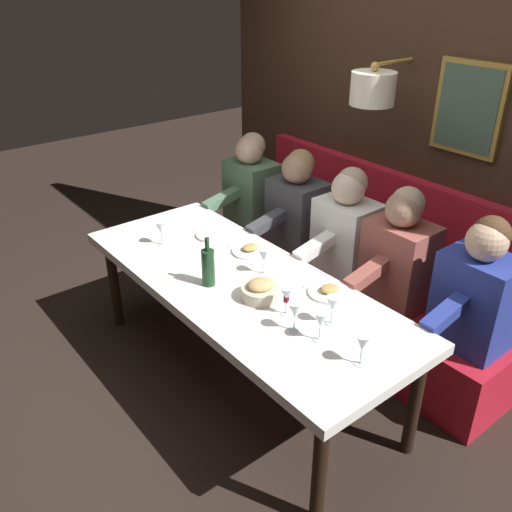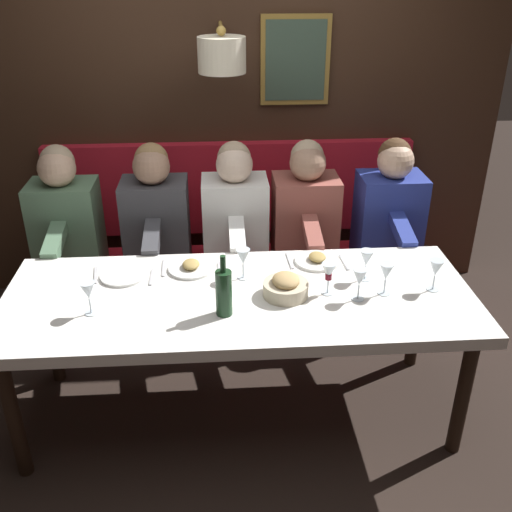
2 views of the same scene
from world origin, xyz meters
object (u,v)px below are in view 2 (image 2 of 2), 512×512
at_px(wine_glass_0, 88,292).
at_px(wine_glass_2, 366,259).
at_px(diner_farthest, 65,214).
at_px(wine_glass_6, 436,269).
at_px(wine_glass_3, 243,258).
at_px(wine_glass_4, 386,273).
at_px(wine_bottle, 224,292).
at_px(diner_middle, 235,210).
at_px(bread_bowl, 286,287).
at_px(dining_table, 239,305).
at_px(diner_far, 155,212).
at_px(wine_glass_1, 329,273).
at_px(diner_near, 306,208).
at_px(wine_glass_5, 360,278).
at_px(diner_nearest, 390,206).

bearing_deg(wine_glass_0, wine_glass_2, -80.34).
distance_m(diner_farthest, wine_glass_6, 2.17).
bearing_deg(wine_glass_6, wine_glass_3, 78.84).
relative_size(wine_glass_2, wine_glass_4, 1.00).
height_order(diner_farthest, wine_glass_0, diner_farthest).
bearing_deg(wine_glass_2, wine_bottle, 110.70).
xyz_separation_m(diner_middle, wine_bottle, (-1.05, 0.09, 0.04)).
distance_m(wine_glass_6, bread_bowl, 0.73).
distance_m(dining_table, wine_glass_2, 0.68).
bearing_deg(wine_glass_6, diner_middle, 46.07).
bearing_deg(wine_glass_0, diner_middle, -34.88).
bearing_deg(diner_far, wine_glass_1, -135.01).
xyz_separation_m(diner_middle, wine_glass_2, (-0.78, -0.63, 0.04)).
xyz_separation_m(diner_far, wine_glass_0, (-1.01, 0.21, 0.04)).
height_order(diner_far, wine_glass_2, diner_far).
distance_m(wine_glass_4, wine_bottle, 0.79).
relative_size(wine_glass_3, wine_glass_4, 1.00).
distance_m(dining_table, diner_near, 1.00).
height_order(diner_near, diner_farthest, same).
xyz_separation_m(diner_far, diner_farthest, (0.00, 0.55, 0.00)).
relative_size(wine_glass_5, wine_glass_6, 1.00).
height_order(diner_far, wine_glass_6, diner_far).
height_order(wine_glass_3, bread_bowl, wine_glass_3).
xyz_separation_m(diner_near, diner_far, (0.00, 0.93, 0.00)).
distance_m(diner_near, diner_far, 0.93).
height_order(diner_middle, wine_glass_3, diner_middle).
bearing_deg(wine_glass_6, wine_glass_1, 89.74).
bearing_deg(wine_glass_5, diner_middle, 29.67).
xyz_separation_m(wine_glass_3, wine_glass_5, (-0.25, -0.54, 0.00)).
bearing_deg(wine_glass_3, diner_farthest, 55.32).
relative_size(diner_nearest, wine_glass_0, 4.82).
bearing_deg(wine_glass_0, wine_bottle, -94.23).
relative_size(dining_table, diner_nearest, 2.90).
xyz_separation_m(diner_middle, diner_farthest, (0.00, 1.03, 0.00)).
height_order(dining_table, wine_glass_5, wine_glass_5).
xyz_separation_m(diner_far, wine_glass_6, (-0.91, -1.43, 0.04)).
xyz_separation_m(wine_glass_1, wine_glass_2, (0.12, -0.21, 0.00)).
distance_m(wine_glass_0, wine_glass_3, 0.77).
bearing_deg(diner_near, diner_nearest, -90.00).
distance_m(diner_middle, wine_glass_0, 1.23).
distance_m(diner_near, wine_glass_4, 0.96).
height_order(diner_farthest, wine_bottle, diner_farthest).
relative_size(wine_glass_1, bread_bowl, 0.75).
bearing_deg(wine_glass_3, wine_glass_4, -106.67).
distance_m(diner_near, wine_glass_5, 0.98).
height_order(wine_glass_6, wine_bottle, wine_bottle).
bearing_deg(wine_glass_6, diner_near, 29.00).
xyz_separation_m(wine_glass_1, wine_glass_4, (-0.02, -0.27, 0.00)).
height_order(wine_glass_2, wine_glass_6, same).
height_order(wine_glass_1, wine_glass_4, same).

